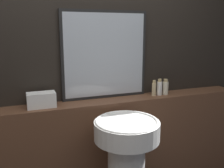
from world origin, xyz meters
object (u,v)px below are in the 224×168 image
at_px(shampoo_bottle, 154,89).
at_px(conditioner_bottle, 159,88).
at_px(towel_stack, 41,100).
at_px(lotion_bottle, 165,87).
at_px(mirror, 105,55).
at_px(pedestal_sink, 126,167).

relative_size(shampoo_bottle, conditioner_bottle, 0.94).
distance_m(towel_stack, conditioner_bottle, 1.09).
bearing_deg(lotion_bottle, mirror, 170.49).
xyz_separation_m(mirror, lotion_bottle, (0.58, -0.10, -0.32)).
height_order(mirror, shampoo_bottle, mirror).
bearing_deg(shampoo_bottle, pedestal_sink, -137.61).
bearing_deg(conditioner_bottle, shampoo_bottle, -180.00).
distance_m(towel_stack, shampoo_bottle, 1.03).
height_order(pedestal_sink, conditioner_bottle, conditioner_bottle).
bearing_deg(pedestal_sink, shampoo_bottle, 42.39).
height_order(mirror, lotion_bottle, mirror).
xyz_separation_m(pedestal_sink, shampoo_bottle, (0.47, 0.43, 0.48)).
height_order(pedestal_sink, lotion_bottle, lotion_bottle).
height_order(conditioner_bottle, lotion_bottle, conditioner_bottle).
xyz_separation_m(towel_stack, conditioner_bottle, (1.09, 0.00, 0.01)).
xyz_separation_m(mirror, conditioner_bottle, (0.51, -0.10, -0.32)).
height_order(pedestal_sink, shampoo_bottle, shampoo_bottle).
relative_size(mirror, lotion_bottle, 5.24).
bearing_deg(mirror, conditioner_bottle, -10.72).
xyz_separation_m(pedestal_sink, towel_stack, (-0.56, 0.43, 0.47)).
bearing_deg(pedestal_sink, mirror, 88.46).
bearing_deg(mirror, towel_stack, -170.45).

